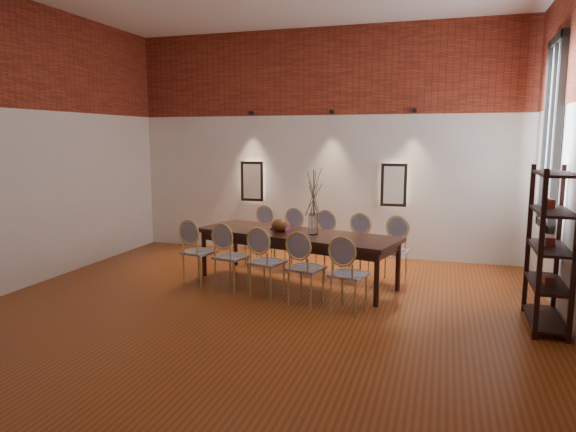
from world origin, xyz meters
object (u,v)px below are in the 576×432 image
(dining_table, at_px, (296,258))
(chair_near_b, at_px, (232,257))
(chair_near_d, at_px, (306,268))
(chair_near_e, at_px, (349,274))
(chair_far_c, at_px, (320,242))
(chair_far_e, at_px, (392,251))
(chair_near_a, at_px, (199,252))
(chair_far_a, at_px, (258,235))
(book, at_px, (281,229))
(shelving_rack, at_px, (550,248))
(chair_far_b, at_px, (288,239))
(chair_far_d, at_px, (355,247))
(bowl, at_px, (280,225))
(vase, at_px, (313,224))
(chair_near_c, at_px, (267,262))

(dining_table, relative_size, chair_near_b, 3.16)
(chair_near_d, relative_size, chair_near_e, 1.00)
(chair_near_b, relative_size, chair_far_c, 1.00)
(chair_far_e, bearing_deg, chair_near_d, 68.59)
(chair_far_c, bearing_deg, chair_near_a, 51.90)
(chair_near_e, bearing_deg, chair_far_a, 147.48)
(book, xyz_separation_m, shelving_rack, (3.46, -1.00, 0.14))
(chair_near_e, height_order, chair_far_b, same)
(chair_near_d, height_order, chair_far_a, same)
(chair_far_d, xyz_separation_m, bowl, (-1.02, -0.57, 0.37))
(vase, distance_m, book, 0.62)
(chair_far_a, xyz_separation_m, book, (0.68, -0.87, 0.30))
(chair_near_e, distance_m, shelving_rack, 2.26)
(dining_table, bearing_deg, chair_near_b, -128.10)
(chair_near_a, distance_m, bowl, 1.23)
(chair_near_d, xyz_separation_m, chair_far_c, (-0.20, 1.61, 0.00))
(chair_near_d, height_order, shelving_rack, shelving_rack)
(chair_near_a, height_order, chair_far_a, same)
(chair_near_c, height_order, chair_far_d, same)
(bowl, bearing_deg, book, 102.56)
(chair_far_c, bearing_deg, chair_far_a, 0.00)
(chair_near_c, height_order, chair_near_e, same)
(chair_near_a, bearing_deg, vase, 27.23)
(chair_far_d, bearing_deg, chair_far_e, -180.00)
(chair_far_a, distance_m, chair_far_d, 1.78)
(chair_near_e, height_order, book, chair_near_e)
(chair_near_c, xyz_separation_m, chair_far_a, (-0.78, 1.76, 0.00))
(dining_table, height_order, chair_far_a, chair_far_a)
(dining_table, xyz_separation_m, chair_near_b, (-0.76, -0.59, 0.09))
(shelving_rack, bearing_deg, dining_table, 166.20)
(chair_near_a, distance_m, chair_far_d, 2.34)
(chair_near_c, bearing_deg, chair_far_c, 90.00)
(chair_far_e, relative_size, bowl, 3.92)
(dining_table, distance_m, vase, 0.60)
(dining_table, distance_m, book, 0.51)
(dining_table, relative_size, chair_near_d, 3.16)
(chair_far_c, xyz_separation_m, book, (-0.47, -0.58, 0.30))
(dining_table, bearing_deg, chair_far_a, 147.48)
(shelving_rack, bearing_deg, chair_near_c, 179.23)
(chair_far_c, bearing_deg, chair_near_d, 111.41)
(chair_near_b, relative_size, chair_near_e, 1.00)
(chair_far_b, bearing_deg, vase, 139.22)
(chair_near_c, xyz_separation_m, chair_far_e, (1.53, 1.17, 0.00))
(chair_far_a, xyz_separation_m, chair_far_b, (0.58, -0.15, 0.00))
(chair_near_b, height_order, bowl, chair_near_b)
(bowl, bearing_deg, chair_far_d, 29.37)
(chair_far_a, xyz_separation_m, chair_far_c, (1.15, -0.29, 0.00))
(chair_near_b, height_order, chair_far_e, same)
(bowl, bearing_deg, chair_far_e, 14.96)
(dining_table, relative_size, chair_far_a, 3.16)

